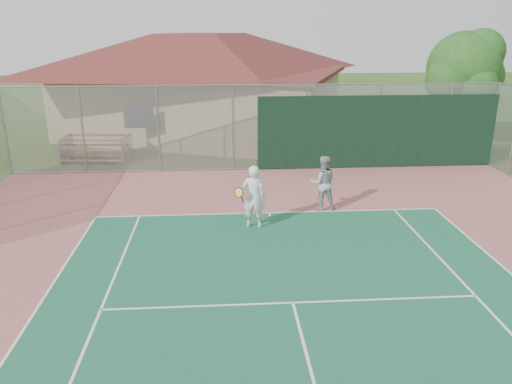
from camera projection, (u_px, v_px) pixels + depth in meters
back_fence at (309, 130)px, 20.47m from camera, size 20.08×0.11×3.53m
clubhouse at (202, 75)px, 26.61m from camera, size 17.19×14.32×6.34m
bleachers at (96, 148)px, 22.24m from camera, size 2.87×1.86×1.05m
tree at (465, 71)px, 23.52m from camera, size 4.04×3.82×5.63m
player_white_front at (253, 197)px, 14.65m from camera, size 1.01×0.76×1.90m
player_grey_back at (323, 183)px, 16.10m from camera, size 0.88×0.69×1.80m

